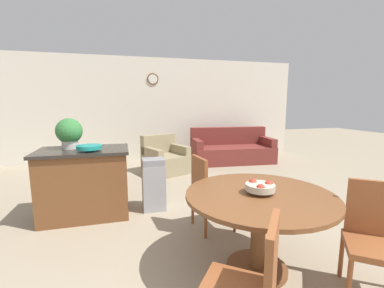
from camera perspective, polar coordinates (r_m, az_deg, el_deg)
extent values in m
cube|color=silver|center=(7.02, -7.92, 7.59)|extent=(8.00, 0.06, 2.70)
cylinder|color=brown|center=(7.00, -8.70, 14.08)|extent=(0.30, 0.02, 0.30)
cylinder|color=white|center=(6.99, -8.68, 14.09)|extent=(0.24, 0.01, 0.24)
cylinder|color=brown|center=(2.69, 14.16, -25.10)|extent=(0.55, 0.55, 0.04)
cylinder|color=brown|center=(2.51, 14.49, -18.46)|extent=(0.13, 0.13, 0.66)
cylinder|color=brown|center=(2.37, 14.82, -10.98)|extent=(1.31, 1.31, 0.03)
cube|color=brown|center=(1.58, 17.31, -23.74)|extent=(0.27, 0.33, 0.46)
cylinder|color=brown|center=(2.45, 31.50, -24.99)|extent=(0.04, 0.04, 0.39)
cylinder|color=brown|center=(2.78, 30.25, -20.67)|extent=(0.04, 0.04, 0.39)
cube|color=brown|center=(2.55, 35.75, -18.32)|extent=(0.59, 0.59, 0.05)
cube|color=brown|center=(2.62, 35.34, -11.49)|extent=(0.33, 0.27, 0.46)
cylinder|color=brown|center=(3.50, 6.14, -13.17)|extent=(0.04, 0.04, 0.39)
cylinder|color=brown|center=(3.20, 9.53, -15.49)|extent=(0.04, 0.04, 0.39)
cylinder|color=brown|center=(3.35, 0.16, -14.20)|extent=(0.04, 0.04, 0.39)
cylinder|color=brown|center=(3.03, 3.07, -16.83)|extent=(0.04, 0.04, 0.39)
cube|color=brown|center=(3.18, 4.78, -11.21)|extent=(0.47, 0.47, 0.05)
cube|color=brown|center=(3.02, 1.61, -7.20)|extent=(0.09, 0.39, 0.46)
cylinder|color=#B7B29E|center=(2.36, 14.86, -10.24)|extent=(0.10, 0.10, 0.03)
cylinder|color=#B7B29E|center=(2.35, 14.90, -9.25)|extent=(0.26, 0.26, 0.06)
sphere|color=#B73323|center=(2.39, 16.68, -8.67)|extent=(0.08, 0.08, 0.08)
sphere|color=#B73323|center=(2.40, 13.32, -8.47)|extent=(0.08, 0.08, 0.08)
sphere|color=#B73323|center=(2.26, 15.00, -9.57)|extent=(0.08, 0.08, 0.08)
cube|color=brown|center=(3.79, -22.60, -8.23)|extent=(1.09, 0.68, 0.88)
cube|color=#2D2823|center=(3.68, -23.03, -1.38)|extent=(1.15, 0.74, 0.04)
cylinder|color=teal|center=(3.52, -21.84, -1.24)|extent=(0.11, 0.11, 0.02)
cylinder|color=teal|center=(3.51, -21.88, -0.65)|extent=(0.31, 0.31, 0.05)
cylinder|color=beige|center=(3.80, -25.45, -0.08)|extent=(0.20, 0.20, 0.11)
sphere|color=#387F3D|center=(3.78, -25.64, 2.64)|extent=(0.34, 0.34, 0.34)
cube|color=#9E9EA3|center=(3.77, -8.49, -9.49)|extent=(0.32, 0.27, 0.66)
cube|color=gray|center=(3.67, -8.63, -3.96)|extent=(0.30, 0.26, 0.09)
cube|color=maroon|center=(6.75, 8.95, -2.24)|extent=(2.12, 1.09, 0.42)
cube|color=maroon|center=(7.02, 8.04, 1.85)|extent=(2.06, 0.37, 0.46)
cube|color=maroon|center=(6.47, 1.04, -1.68)|extent=(0.23, 0.87, 0.63)
cube|color=maroon|center=(7.10, 16.19, -1.08)|extent=(0.23, 0.87, 0.63)
cube|color=#998966|center=(5.68, -5.79, -4.42)|extent=(1.07, 1.07, 0.40)
cube|color=#998966|center=(5.87, -7.50, 0.07)|extent=(0.82, 0.48, 0.42)
cube|color=#998966|center=(5.49, -8.84, -3.94)|extent=(0.41, 0.75, 0.59)
cube|color=#998966|center=(5.84, -2.95, -3.06)|extent=(0.41, 0.75, 0.59)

